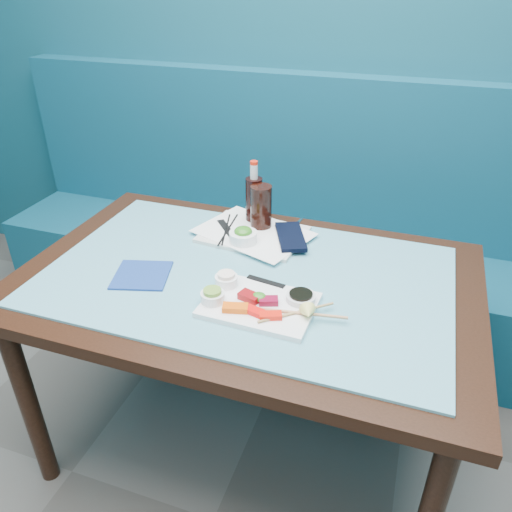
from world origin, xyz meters
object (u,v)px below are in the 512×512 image
(dining_table, at_px, (246,298))
(serving_tray, at_px, (253,234))
(cola_bottle_body, at_px, (254,201))
(cola_glass, at_px, (261,207))
(seaweed_bowl, at_px, (243,237))
(sashimi_plate, at_px, (259,305))
(booth_bench, at_px, (306,252))
(blue_napkin, at_px, (142,275))

(dining_table, xyz_separation_m, serving_tray, (-0.06, 0.24, 0.10))
(serving_tray, xyz_separation_m, cola_bottle_body, (-0.03, 0.10, 0.08))
(serving_tray, distance_m, cola_glass, 0.10)
(serving_tray, xyz_separation_m, seaweed_bowl, (-0.01, -0.07, 0.03))
(cola_glass, bearing_deg, seaweed_bowl, -98.75)
(dining_table, relative_size, cola_glass, 9.08)
(dining_table, height_order, sashimi_plate, sashimi_plate)
(serving_tray, height_order, cola_bottle_body, cola_bottle_body)
(sashimi_plate, distance_m, cola_glass, 0.48)
(sashimi_plate, height_order, cola_bottle_body, cola_bottle_body)
(booth_bench, height_order, serving_tray, booth_bench)
(dining_table, height_order, blue_napkin, blue_napkin)
(sashimi_plate, relative_size, blue_napkin, 1.87)
(sashimi_plate, height_order, blue_napkin, sashimi_plate)
(blue_napkin, bearing_deg, sashimi_plate, -5.17)
(serving_tray, bearing_deg, sashimi_plate, -63.58)
(dining_table, height_order, seaweed_bowl, seaweed_bowl)
(sashimi_plate, xyz_separation_m, blue_napkin, (-0.39, 0.04, -0.00))
(booth_bench, relative_size, blue_napkin, 18.39)
(cola_bottle_body, bearing_deg, blue_napkin, -114.44)
(sashimi_plate, height_order, cola_glass, cola_glass)
(sashimi_plate, bearing_deg, dining_table, 123.87)
(cola_glass, height_order, cola_bottle_body, cola_bottle_body)
(cola_glass, distance_m, blue_napkin, 0.49)
(cola_glass, bearing_deg, sashimi_plate, -72.08)
(booth_bench, relative_size, dining_table, 2.14)
(cola_glass, relative_size, cola_bottle_body, 0.89)
(sashimi_plate, bearing_deg, booth_bench, 97.30)
(dining_table, distance_m, cola_bottle_body, 0.39)
(booth_bench, xyz_separation_m, blue_napkin, (-0.30, -0.95, 0.39))
(cola_bottle_body, bearing_deg, seaweed_bowl, -82.87)
(sashimi_plate, distance_m, serving_tray, 0.42)
(seaweed_bowl, bearing_deg, sashimi_plate, -62.55)
(cola_glass, bearing_deg, dining_table, -80.25)
(cola_glass, bearing_deg, booth_bench, 84.64)
(dining_table, xyz_separation_m, cola_glass, (-0.05, 0.30, 0.18))
(sashimi_plate, height_order, serving_tray, sashimi_plate)
(cola_bottle_body, bearing_deg, serving_tray, -72.12)
(cola_bottle_body, bearing_deg, booth_bench, 79.50)
(dining_table, bearing_deg, blue_napkin, -159.10)
(serving_tray, distance_m, blue_napkin, 0.43)
(booth_bench, distance_m, seaweed_bowl, 0.79)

